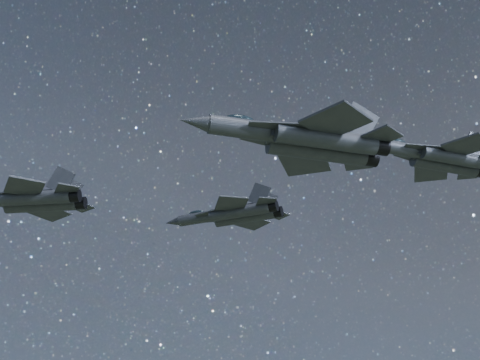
{
  "coord_description": "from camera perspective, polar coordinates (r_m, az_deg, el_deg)",
  "views": [
    {
      "loc": [
        3.46,
        -60.08,
        112.06
      ],
      "look_at": [
        1.84,
        -0.25,
        141.75
      ],
      "focal_mm": 50.0,
      "sensor_mm": 36.0,
      "label": 1
    }
  ],
  "objects": [
    {
      "name": "jet_lead",
      "position": [
        70.15,
        -17.76,
        -1.63
      ],
      "size": [
        15.54,
        10.92,
        3.92
      ],
      "rotation": [
        0.0,
        0.0,
        -0.09
      ],
      "color": "#30333C"
    },
    {
      "name": "jet_left",
      "position": [
        77.29,
        -0.61,
        -2.93
      ],
      "size": [
        15.08,
        10.05,
        3.83
      ],
      "rotation": [
        0.0,
        0.0,
        -0.35
      ],
      "color": "#30333C"
    },
    {
      "name": "jet_right",
      "position": [
        55.26,
        5.58,
        3.44
      ],
      "size": [
        18.22,
        12.29,
        4.59
      ],
      "rotation": [
        0.0,
        0.0,
        0.29
      ],
      "color": "#30333C"
    },
    {
      "name": "jet_slot",
      "position": [
        71.42,
        16.61,
        1.86
      ],
      "size": [
        15.85,
        10.54,
        4.03
      ],
      "rotation": [
        0.0,
        0.0,
        0.36
      ],
      "color": "#30333C"
    }
  ]
}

